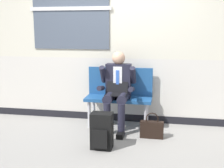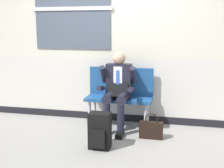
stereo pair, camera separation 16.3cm
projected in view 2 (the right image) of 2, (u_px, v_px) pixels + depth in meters
The scene contains 6 objects.
ground_plane at pixel (107, 130), 4.60m from camera, with size 18.00×18.00×0.00m, color gray.
station_wall at pixel (114, 42), 4.89m from camera, with size 6.56×0.17×2.75m.
bench_with_person at pixel (120, 93), 4.75m from camera, with size 1.08×0.42×0.96m.
person_seated at pixel (117, 89), 4.54m from camera, with size 0.57×0.70×1.24m.
backpack at pixel (100, 131), 3.86m from camera, with size 0.29×0.24×0.49m.
handbag at pixel (151, 129), 4.23m from camera, with size 0.34×0.10×0.39m.
Camera 2 is at (1.04, -4.25, 1.60)m, focal length 46.16 mm.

